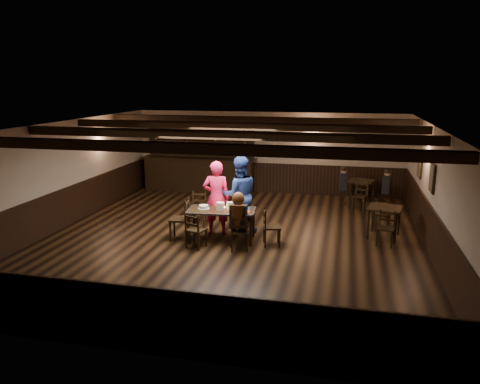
% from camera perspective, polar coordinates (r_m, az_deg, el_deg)
% --- Properties ---
extents(ground, '(10.00, 10.00, 0.00)m').
position_cam_1_polar(ground, '(11.28, -1.02, -5.71)').
color(ground, black).
rests_on(ground, ground).
extents(room_shell, '(9.02, 10.02, 2.71)m').
position_cam_1_polar(room_shell, '(10.87, -0.96, 3.07)').
color(room_shell, beige).
rests_on(room_shell, ground).
extents(dining_table, '(1.65, 0.95, 0.75)m').
position_cam_1_polar(dining_table, '(11.00, -2.28, -2.56)').
color(dining_table, black).
rests_on(dining_table, ground).
extents(chair_near_left, '(0.48, 0.46, 0.83)m').
position_cam_1_polar(chair_near_left, '(10.55, -5.60, -4.37)').
color(chair_near_left, black).
rests_on(chair_near_left, ground).
extents(chair_near_right, '(0.49, 0.48, 0.84)m').
position_cam_1_polar(chair_near_right, '(10.35, -0.13, -4.63)').
color(chair_near_right, black).
rests_on(chair_near_right, ground).
extents(chair_end_left, '(0.49, 0.51, 0.99)m').
position_cam_1_polar(chair_end_left, '(11.17, -6.94, -2.90)').
color(chair_end_left, black).
rests_on(chair_end_left, ground).
extents(chair_end_right, '(0.47, 0.49, 0.87)m').
position_cam_1_polar(chair_end_right, '(10.73, 3.51, -3.90)').
color(chair_end_right, black).
rests_on(chair_end_right, ground).
extents(chair_far_pushed, '(0.43, 0.41, 0.84)m').
position_cam_1_polar(chair_far_pushed, '(12.43, -5.05, -1.58)').
color(chair_far_pushed, black).
rests_on(chair_far_pushed, ground).
extents(woman_pink, '(0.73, 0.54, 1.83)m').
position_cam_1_polar(woman_pink, '(11.42, -2.88, -0.70)').
color(woman_pink, '#FF3376').
rests_on(woman_pink, ground).
extents(man_blue, '(1.14, 1.02, 1.92)m').
position_cam_1_polar(man_blue, '(11.50, -0.11, -0.36)').
color(man_blue, navy).
rests_on(man_blue, ground).
extents(seated_person, '(0.37, 0.55, 0.90)m').
position_cam_1_polar(seated_person, '(10.29, -0.20, -2.55)').
color(seated_person, black).
rests_on(seated_person, ground).
extents(cake, '(0.27, 0.27, 0.09)m').
position_cam_1_polar(cake, '(11.07, -4.45, -1.84)').
color(cake, white).
rests_on(cake, dining_table).
extents(plate_stack_a, '(0.19, 0.19, 0.18)m').
position_cam_1_polar(plate_stack_a, '(10.94, -2.40, -1.72)').
color(plate_stack_a, white).
rests_on(plate_stack_a, dining_table).
extents(plate_stack_b, '(0.15, 0.15, 0.17)m').
position_cam_1_polar(plate_stack_b, '(10.99, -1.25, -1.66)').
color(plate_stack_b, white).
rests_on(plate_stack_b, dining_table).
extents(tea_light, '(0.05, 0.05, 0.06)m').
position_cam_1_polar(tea_light, '(11.04, -1.89, -1.93)').
color(tea_light, '#A5A8AD').
rests_on(tea_light, dining_table).
extents(salt_shaker, '(0.03, 0.03, 0.08)m').
position_cam_1_polar(salt_shaker, '(10.83, -0.30, -2.14)').
color(salt_shaker, silver).
rests_on(salt_shaker, dining_table).
extents(pepper_shaker, '(0.04, 0.04, 0.09)m').
position_cam_1_polar(pepper_shaker, '(10.82, -0.47, -2.13)').
color(pepper_shaker, '#A5A8AD').
rests_on(pepper_shaker, dining_table).
extents(drink_glass, '(0.07, 0.07, 0.10)m').
position_cam_1_polar(drink_glass, '(10.99, -0.71, -1.85)').
color(drink_glass, silver).
rests_on(drink_glass, dining_table).
extents(menu_red, '(0.32, 0.25, 0.00)m').
position_cam_1_polar(menu_red, '(10.82, 0.45, -2.36)').
color(menu_red, '#9F2C11').
rests_on(menu_red, dining_table).
extents(menu_blue, '(0.33, 0.24, 0.00)m').
position_cam_1_polar(menu_blue, '(11.06, 0.45, -2.02)').
color(menu_blue, '#0D1A44').
rests_on(menu_blue, dining_table).
extents(bar_counter, '(3.92, 0.70, 2.20)m').
position_cam_1_polar(bar_counter, '(16.11, -4.96, 2.73)').
color(bar_counter, black).
rests_on(bar_counter, ground).
extents(back_table_a, '(0.90, 0.90, 0.75)m').
position_cam_1_polar(back_table_a, '(11.75, 17.22, -2.26)').
color(back_table_a, black).
rests_on(back_table_a, ground).
extents(back_table_b, '(0.99, 0.99, 0.75)m').
position_cam_1_polar(back_table_b, '(14.66, 14.43, 0.97)').
color(back_table_b, black).
rests_on(back_table_b, ground).
extents(bg_patron_left, '(0.25, 0.37, 0.72)m').
position_cam_1_polar(bg_patron_left, '(14.48, 12.48, 1.65)').
color(bg_patron_left, black).
rests_on(bg_patron_left, ground).
extents(bg_patron_right, '(0.29, 0.39, 0.72)m').
position_cam_1_polar(bg_patron_right, '(14.42, 17.49, 1.30)').
color(bg_patron_right, black).
rests_on(bg_patron_right, ground).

